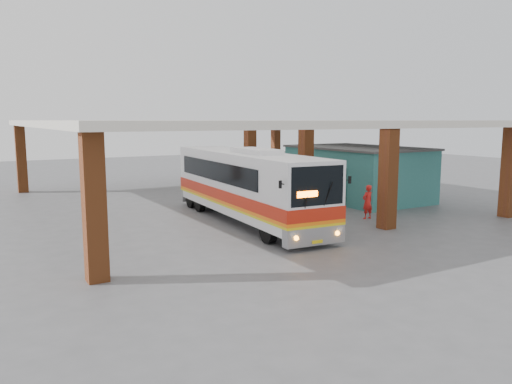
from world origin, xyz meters
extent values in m
plane|color=#515154|center=(0.00, 0.00, 0.00)|extent=(90.00, 90.00, 0.00)
cube|color=brown|center=(3.00, -3.00, 2.17)|extent=(0.60, 0.60, 4.35)
cube|color=brown|center=(3.00, 3.00, 2.17)|extent=(0.60, 0.60, 4.35)
cube|color=brown|center=(3.00, 9.00, 2.17)|extent=(0.60, 0.60, 4.35)
cube|color=brown|center=(-9.50, -4.00, 2.17)|extent=(0.60, 0.60, 4.35)
cube|color=brown|center=(-9.50, 17.00, 2.17)|extent=(0.60, 0.60, 4.35)
cube|color=brown|center=(10.00, -4.00, 2.17)|extent=(0.60, 0.60, 4.35)
cube|color=brown|center=(10.00, 17.00, 2.17)|extent=(0.60, 0.60, 4.35)
cube|color=silver|center=(0.50, 6.50, 4.50)|extent=(21.00, 23.00, 0.30)
cube|color=#2C6F6D|center=(7.50, 4.00, 1.50)|extent=(5.00, 8.00, 3.00)
cube|color=#464646|center=(7.50, 4.00, 3.05)|extent=(5.20, 8.20, 0.12)
cube|color=#163C34|center=(4.98, 2.50, 1.05)|extent=(0.08, 0.95, 2.10)
cube|color=black|center=(4.98, 5.50, 1.80)|extent=(0.08, 1.20, 1.00)
cube|color=black|center=(4.95, 5.50, 1.80)|extent=(0.04, 1.30, 1.10)
cube|color=silver|center=(-1.53, 1.34, 1.85)|extent=(3.15, 11.82, 2.73)
cube|color=silver|center=(-1.59, 0.36, 3.31)|extent=(1.35, 2.99, 0.24)
cube|color=gray|center=(-1.88, -4.32, 0.54)|extent=(2.48, 0.54, 0.68)
cube|color=#B91E0C|center=(-1.53, 1.34, 1.32)|extent=(3.19, 11.82, 0.49)
cube|color=orange|center=(-1.53, 1.34, 1.01)|extent=(3.19, 11.82, 0.13)
cube|color=yellow|center=(-1.53, 1.34, 0.90)|extent=(3.19, 11.82, 0.10)
cube|color=black|center=(-1.89, -4.46, 2.36)|extent=(2.19, 0.23, 1.41)
cube|color=black|center=(-2.71, 2.19, 2.34)|extent=(0.59, 8.76, 0.88)
cube|color=black|center=(-0.26, 2.04, 2.34)|extent=(0.59, 8.76, 0.88)
cube|color=#FF5905|center=(-2.33, -4.49, 2.09)|extent=(0.83, 0.10, 0.21)
sphere|color=orange|center=(-2.77, -4.47, 0.57)|extent=(0.18, 0.18, 0.18)
sphere|color=orange|center=(-1.02, -4.58, 0.57)|extent=(0.18, 0.18, 0.18)
cube|color=yellow|center=(-1.90, -4.54, 0.34)|extent=(0.44, 0.06, 0.12)
cylinder|color=black|center=(-2.82, -2.68, 0.49)|extent=(0.37, 0.99, 0.97)
cylinder|color=black|center=(-0.75, -2.81, 0.49)|extent=(0.37, 0.99, 0.97)
cylinder|color=black|center=(-2.36, 4.80, 0.49)|extent=(0.37, 0.99, 0.97)
cylinder|color=black|center=(-0.29, 4.68, 0.49)|extent=(0.37, 0.99, 0.97)
cylinder|color=black|center=(-2.28, 6.07, 0.49)|extent=(0.37, 0.99, 0.97)
cylinder|color=black|center=(-0.21, 5.94, 0.49)|extent=(0.37, 0.99, 0.97)
imported|color=black|center=(4.70, 2.64, 0.58)|extent=(2.32, 1.47, 1.15)
imported|color=red|center=(3.76, -0.98, 0.81)|extent=(0.62, 0.43, 1.63)
cube|color=#AE1B12|center=(4.22, 5.12, 0.23)|extent=(0.52, 0.52, 0.06)
cube|color=#AE1B12|center=(4.40, 5.17, 0.50)|extent=(0.16, 0.42, 0.60)
cylinder|color=black|center=(4.10, 4.91, 0.10)|extent=(0.03, 0.03, 0.20)
cylinder|color=black|center=(4.43, 5.00, 0.10)|extent=(0.03, 0.03, 0.20)
cylinder|color=black|center=(4.01, 5.24, 0.10)|extent=(0.03, 0.03, 0.20)
cylinder|color=black|center=(4.34, 5.33, 0.10)|extent=(0.03, 0.03, 0.20)
camera|label=1|loc=(-12.57, -18.49, 4.66)|focal=35.00mm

